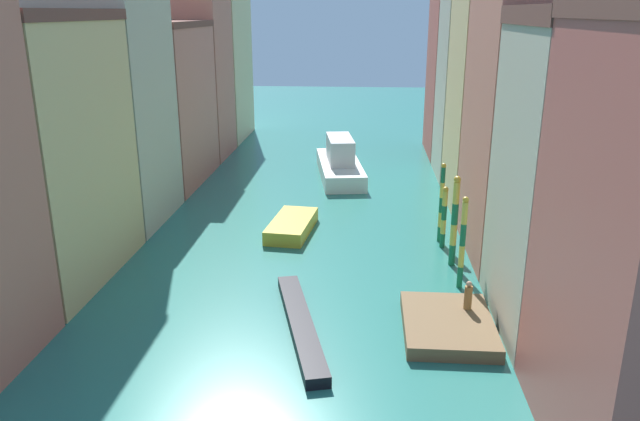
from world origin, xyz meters
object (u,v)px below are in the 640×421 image
object	(u,v)px
mooring_pole_1	(454,220)
gondola_black	(301,324)
waterfront_dock	(448,325)
mooring_pole_0	(462,242)
person_on_dock	(468,296)
mooring_pole_3	(441,202)
motorboat_0	(292,226)
mooring_pole_2	(444,217)
vaporetto_white	(340,163)

from	to	relation	value
mooring_pole_1	gondola_black	world-z (taller)	mooring_pole_1
waterfront_dock	mooring_pole_0	distance (m)	5.28
person_on_dock	mooring_pole_1	xyz separation A→B (m)	(0.15, 6.59, 1.40)
mooring_pole_1	mooring_pole_3	size ratio (longest dim) A/B	1.04
mooring_pole_0	motorboat_0	bearing A→B (deg)	141.61
gondola_black	person_on_dock	bearing A→B (deg)	10.46
mooring_pole_2	motorboat_0	distance (m)	9.68
vaporetto_white	motorboat_0	xyz separation A→B (m)	(-2.45, -14.24, -0.76)
vaporetto_white	gondola_black	bearing A→B (deg)	-91.18
mooring_pole_1	motorboat_0	bearing A→B (deg)	154.15
mooring_pole_3	person_on_dock	bearing A→B (deg)	-89.22
waterfront_dock	gondola_black	world-z (taller)	waterfront_dock
motorboat_0	waterfront_dock	bearing A→B (deg)	-55.45
mooring_pole_2	motorboat_0	size ratio (longest dim) A/B	0.66
mooring_pole_0	mooring_pole_1	size ratio (longest dim) A/B	0.95
vaporetto_white	motorboat_0	bearing A→B (deg)	-99.78
mooring_pole_3	mooring_pole_0	bearing A→B (deg)	-87.32
waterfront_dock	mooring_pole_2	distance (m)	10.51
person_on_dock	mooring_pole_3	xyz separation A→B (m)	(-0.14, 10.29, 1.29)
gondola_black	motorboat_0	world-z (taller)	motorboat_0
mooring_pole_3	vaporetto_white	xyz separation A→B (m)	(-6.84, 15.18, -1.32)
vaporetto_white	gondola_black	size ratio (longest dim) A/B	1.19
person_on_dock	mooring_pole_2	distance (m)	9.32
mooring_pole_0	gondola_black	bearing A→B (deg)	-146.98
mooring_pole_1	vaporetto_white	bearing A→B (deg)	110.70
mooring_pole_0	vaporetto_white	size ratio (longest dim) A/B	0.44
mooring_pole_3	vaporetto_white	size ratio (longest dim) A/B	0.44
mooring_pole_1	vaporetto_white	xyz separation A→B (m)	(-7.13, 18.88, -1.44)
waterfront_dock	person_on_dock	world-z (taller)	person_on_dock
person_on_dock	mooring_pole_2	bearing A→B (deg)	90.44
mooring_pole_2	gondola_black	size ratio (longest dim) A/B	0.40
person_on_dock	motorboat_0	bearing A→B (deg)	130.04
mooring_pole_0	vaporetto_white	xyz separation A→B (m)	(-7.16, 21.85, -1.29)
mooring_pole_3	mooring_pole_2	bearing A→B (deg)	-86.08
mooring_pole_2	mooring_pole_1	bearing A→B (deg)	-85.32
person_on_dock	mooring_pole_1	size ratio (longest dim) A/B	0.27
gondola_black	mooring_pole_3	bearing A→B (deg)	57.67
mooring_pole_2	person_on_dock	bearing A→B (deg)	-89.56
mooring_pole_2	motorboat_0	bearing A→B (deg)	168.30
waterfront_dock	mooring_pole_2	xyz separation A→B (m)	(0.91, 10.34, 1.64)
mooring_pole_3	vaporetto_white	bearing A→B (deg)	114.27
waterfront_dock	mooring_pole_3	bearing A→B (deg)	85.75
person_on_dock	mooring_pole_3	bearing A→B (deg)	90.78
mooring_pole_1	waterfront_dock	bearing A→B (deg)	-98.45
vaporetto_white	gondola_black	xyz separation A→B (m)	(-0.55, -26.86, -0.95)
person_on_dock	mooring_pole_3	distance (m)	10.38
mooring_pole_3	gondola_black	bearing A→B (deg)	-122.33
mooring_pole_1	mooring_pole_2	size ratio (longest dim) A/B	1.36
person_on_dock	mooring_pole_2	xyz separation A→B (m)	(-0.07, 9.29, 0.71)
waterfront_dock	motorboat_0	bearing A→B (deg)	124.55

